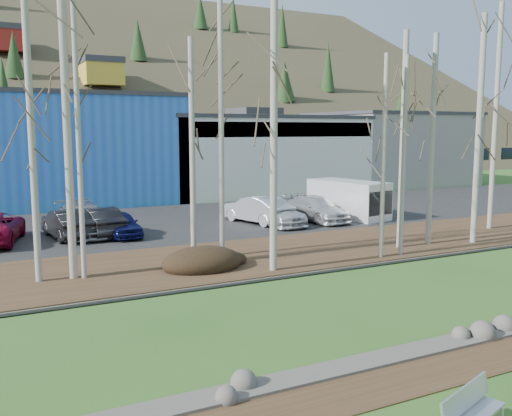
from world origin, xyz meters
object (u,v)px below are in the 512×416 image
car_3 (84,220)px  car_7 (316,209)px  bench_intact (469,415)px  car_8 (98,221)px  car_6 (269,208)px  car_4 (121,224)px  car_5 (257,209)px  car_9 (273,212)px  van_white (351,199)px  car_1 (67,223)px

car_3 → car_7: (13.29, -1.69, -0.07)m
bench_intact → car_8: bearing=75.8°
car_6 → car_8: size_ratio=1.04×
bench_intact → car_4: (-0.87, 21.99, 0.32)m
car_6 → car_5: bearing=44.2°
car_7 → car_8: 12.74m
car_3 → car_9: (10.36, -1.69, -0.07)m
car_5 → car_7: (3.51, -0.98, -0.07)m
car_8 → car_9: car_8 is taller
car_5 → car_8: car_5 is taller
car_9 → car_5: bearing=117.7°
bench_intact → car_5: (7.34, 22.62, 0.48)m
car_5 → van_white: (6.11, -0.92, 0.34)m
car_1 → van_white: bearing=169.7°
van_white → car_4: bearing=168.3°
car_7 → car_8: bearing=171.7°
car_5 → van_white: van_white is taller
car_7 → car_5: bearing=161.5°
car_5 → car_9: size_ratio=0.97×
van_white → car_3: bearing=163.6°
bench_intact → car_5: car_5 is taller
car_1 → car_8: size_ratio=1.00×
car_8 → bench_intact: bearing=88.1°
car_4 → van_white: 14.34m
car_1 → car_8: (1.56, 0.00, 0.00)m
car_6 → car_7: (2.17, -1.91, 0.08)m
car_5 → van_white: 6.19m
van_white → car_7: bearing=170.7°
car_1 → car_7: (14.24, -1.19, -0.01)m
car_4 → car_7: size_ratio=0.75×
car_7 → car_8: size_ratio=1.12×
car_3 → car_8: (0.61, -0.51, -0.06)m
bench_intact → car_7: (10.85, 21.64, 0.41)m
bench_intact → car_7: size_ratio=0.38×
car_5 → car_9: bearing=106.4°
car_1 → car_9: car_1 is taller
car_7 → van_white: 2.64m
car_5 → car_6: car_5 is taller
bench_intact → car_3: size_ratio=0.35×
bench_intact → car_4: car_4 is taller
car_5 → car_7: bearing=150.2°
car_4 → van_white: bearing=-2.9°
bench_intact → car_6: 25.10m
car_6 → car_8: bearing=13.2°
car_9 → car_7: bearing=-3.0°
car_3 → car_4: 2.07m
car_3 → car_5: bearing=-7.9°
car_1 → van_white: (16.84, -1.13, 0.40)m
car_1 → car_4: size_ratio=1.19×
car_3 → car_9: size_ratio=1.09×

